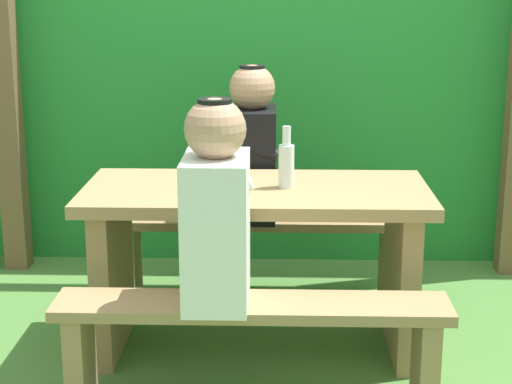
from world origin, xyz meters
TOP-DOWN VIEW (x-y plane):
  - ground_plane at (0.00, 0.00)m, footprint 12.00×12.00m
  - hedge_backdrop at (0.00, 1.65)m, footprint 6.40×1.03m
  - pergola_post_left at (-1.32, 0.98)m, footprint 0.12×0.12m
  - picnic_table at (0.00, 0.00)m, footprint 1.40×0.64m
  - bench_near at (0.00, -0.53)m, footprint 1.40×0.24m
  - bench_far at (0.00, 0.53)m, footprint 1.40×0.24m
  - person_white_shirt at (-0.12, -0.53)m, footprint 0.25×0.35m
  - person_black_coat at (-0.03, 0.53)m, footprint 0.25×0.35m
  - drinking_glass at (-0.10, 0.04)m, footprint 0.07×0.07m
  - bottle_left at (0.12, -0.00)m, footprint 0.06×0.06m
  - cell_phone at (-0.19, 0.12)m, footprint 0.12×0.16m

SIDE VIEW (x-z plane):
  - ground_plane at x=0.00m, z-range 0.00..0.00m
  - bench_near at x=0.00m, z-range 0.09..0.51m
  - bench_far at x=0.00m, z-range 0.09..0.51m
  - picnic_table at x=0.00m, z-range 0.13..0.83m
  - cell_phone at x=-0.19m, z-range 0.70..0.71m
  - drinking_glass at x=-0.10m, z-range 0.70..0.79m
  - person_white_shirt at x=-0.12m, z-range 0.39..1.11m
  - person_black_coat at x=-0.03m, z-range 0.39..1.11m
  - bottle_left at x=0.12m, z-range 0.68..0.93m
  - hedge_backdrop at x=0.00m, z-range 0.00..2.11m
  - pergola_post_left at x=-1.32m, z-range 0.00..2.27m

